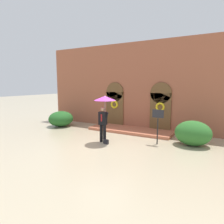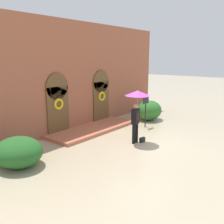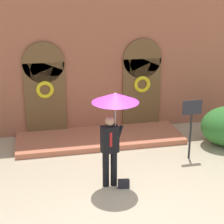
% 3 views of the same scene
% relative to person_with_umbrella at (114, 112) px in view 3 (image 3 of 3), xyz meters
% --- Properties ---
extents(ground_plane, '(80.00, 80.00, 0.00)m').
position_rel_person_with_umbrella_xyz_m(ground_plane, '(0.18, -0.23, -1.91)').
color(ground_plane, tan).
extents(building_facade, '(14.00, 2.30, 5.60)m').
position_rel_person_with_umbrella_xyz_m(building_facade, '(0.18, 3.92, 0.77)').
color(building_facade, '#9E563D').
rests_on(building_facade, ground).
extents(person_with_umbrella, '(1.10, 1.10, 2.36)m').
position_rel_person_with_umbrella_xyz_m(person_with_umbrella, '(0.00, 0.00, 0.00)').
color(person_with_umbrella, black).
rests_on(person_with_umbrella, ground).
extents(handbag, '(0.29, 0.16, 0.22)m').
position_rel_person_with_umbrella_xyz_m(handbag, '(0.20, -0.20, -1.80)').
color(handbag, black).
rests_on(handbag, ground).
extents(sign_post, '(0.56, 0.06, 1.72)m').
position_rel_person_with_umbrella_xyz_m(sign_post, '(2.42, 1.02, -0.75)').
color(sign_post, black).
rests_on(sign_post, ground).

